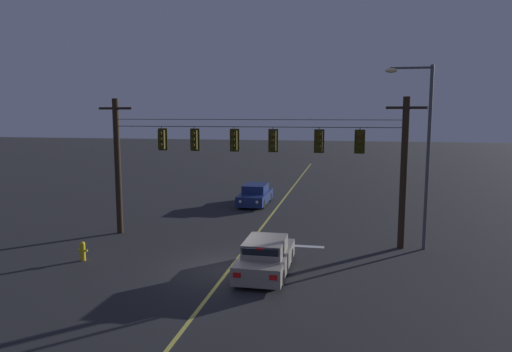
{
  "coord_description": "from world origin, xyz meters",
  "views": [
    {
      "loc": [
        4.62,
        -17.61,
        6.27
      ],
      "look_at": [
        0.0,
        5.49,
        3.09
      ],
      "focal_mm": 32.7,
      "sensor_mm": 36.0,
      "label": 1
    }
  ],
  "objects_px": {
    "traffic_light_centre": "(234,140)",
    "fire_hydrant": "(83,251)",
    "traffic_light_rightmost": "(319,141)",
    "traffic_light_right_inner": "(273,141)",
    "traffic_light_leftmost": "(162,139)",
    "traffic_light_far_right": "(360,142)",
    "traffic_light_left_inner": "(194,140)",
    "street_lamp_corner": "(422,141)",
    "car_oncoming_lead": "(255,195)",
    "car_waiting_near_lane": "(266,257)"
  },
  "relations": [
    {
      "from": "traffic_light_centre",
      "to": "fire_hydrant",
      "type": "distance_m",
      "value": 8.51
    },
    {
      "from": "traffic_light_centre",
      "to": "traffic_light_rightmost",
      "type": "xyz_separation_m",
      "value": [
        4.13,
        0.0,
        0.0
      ]
    },
    {
      "from": "traffic_light_right_inner",
      "to": "traffic_light_leftmost",
      "type": "bearing_deg",
      "value": 180.0
    },
    {
      "from": "traffic_light_centre",
      "to": "traffic_light_far_right",
      "type": "relative_size",
      "value": 1.0
    },
    {
      "from": "traffic_light_left_inner",
      "to": "traffic_light_right_inner",
      "type": "bearing_deg",
      "value": 0.0
    },
    {
      "from": "traffic_light_left_inner",
      "to": "street_lamp_corner",
      "type": "bearing_deg",
      "value": 0.19
    },
    {
      "from": "car_oncoming_lead",
      "to": "fire_hydrant",
      "type": "height_order",
      "value": "car_oncoming_lead"
    },
    {
      "from": "traffic_light_leftmost",
      "to": "traffic_light_rightmost",
      "type": "height_order",
      "value": "same"
    },
    {
      "from": "traffic_light_leftmost",
      "to": "street_lamp_corner",
      "type": "bearing_deg",
      "value": 0.17
    },
    {
      "from": "traffic_light_left_inner",
      "to": "car_waiting_near_lane",
      "type": "bearing_deg",
      "value": -45.95
    },
    {
      "from": "street_lamp_corner",
      "to": "traffic_light_centre",
      "type": "bearing_deg",
      "value": -179.76
    },
    {
      "from": "street_lamp_corner",
      "to": "traffic_light_right_inner",
      "type": "bearing_deg",
      "value": -179.7
    },
    {
      "from": "car_waiting_near_lane",
      "to": "car_oncoming_lead",
      "type": "distance_m",
      "value": 14.01
    },
    {
      "from": "traffic_light_far_right",
      "to": "fire_hydrant",
      "type": "relative_size",
      "value": 1.45
    },
    {
      "from": "traffic_light_rightmost",
      "to": "car_oncoming_lead",
      "type": "distance_m",
      "value": 11.15
    },
    {
      "from": "car_oncoming_lead",
      "to": "street_lamp_corner",
      "type": "bearing_deg",
      "value": -43.46
    },
    {
      "from": "traffic_light_far_right",
      "to": "traffic_light_right_inner",
      "type": "bearing_deg",
      "value": 180.0
    },
    {
      "from": "traffic_light_centre",
      "to": "car_oncoming_lead",
      "type": "bearing_deg",
      "value": 94.83
    },
    {
      "from": "traffic_light_right_inner",
      "to": "car_oncoming_lead",
      "type": "bearing_deg",
      "value": 106.53
    },
    {
      "from": "traffic_light_centre",
      "to": "traffic_light_far_right",
      "type": "distance_m",
      "value": 6.0
    },
    {
      "from": "traffic_light_right_inner",
      "to": "traffic_light_rightmost",
      "type": "bearing_deg",
      "value": 0.0
    },
    {
      "from": "traffic_light_rightmost",
      "to": "traffic_light_centre",
      "type": "bearing_deg",
      "value": 180.0
    },
    {
      "from": "traffic_light_rightmost",
      "to": "fire_hydrant",
      "type": "distance_m",
      "value": 11.63
    },
    {
      "from": "traffic_light_left_inner",
      "to": "traffic_light_right_inner",
      "type": "height_order",
      "value": "same"
    },
    {
      "from": "traffic_light_centre",
      "to": "traffic_light_right_inner",
      "type": "height_order",
      "value": "same"
    },
    {
      "from": "traffic_light_right_inner",
      "to": "street_lamp_corner",
      "type": "relative_size",
      "value": 0.15
    },
    {
      "from": "traffic_light_left_inner",
      "to": "fire_hydrant",
      "type": "height_order",
      "value": "traffic_light_left_inner"
    },
    {
      "from": "car_waiting_near_lane",
      "to": "traffic_light_far_right",
      "type": "bearing_deg",
      "value": 51.96
    },
    {
      "from": "traffic_light_far_right",
      "to": "car_waiting_near_lane",
      "type": "distance_m",
      "value": 7.26
    },
    {
      "from": "traffic_light_centre",
      "to": "fire_hydrant",
      "type": "bearing_deg",
      "value": -140.27
    },
    {
      "from": "car_oncoming_lead",
      "to": "fire_hydrant",
      "type": "bearing_deg",
      "value": -109.28
    },
    {
      "from": "traffic_light_leftmost",
      "to": "car_oncoming_lead",
      "type": "relative_size",
      "value": 0.28
    },
    {
      "from": "street_lamp_corner",
      "to": "traffic_light_far_right",
      "type": "bearing_deg",
      "value": -179.24
    },
    {
      "from": "traffic_light_right_inner",
      "to": "car_waiting_near_lane",
      "type": "bearing_deg",
      "value": -83.95
    },
    {
      "from": "traffic_light_centre",
      "to": "fire_hydrant",
      "type": "height_order",
      "value": "traffic_light_centre"
    },
    {
      "from": "traffic_light_right_inner",
      "to": "traffic_light_rightmost",
      "type": "distance_m",
      "value": 2.2
    },
    {
      "from": "traffic_light_left_inner",
      "to": "car_waiting_near_lane",
      "type": "height_order",
      "value": "traffic_light_left_inner"
    },
    {
      "from": "traffic_light_centre",
      "to": "traffic_light_right_inner",
      "type": "xyz_separation_m",
      "value": [
        1.92,
        0.0,
        0.0
      ]
    },
    {
      "from": "traffic_light_far_right",
      "to": "street_lamp_corner",
      "type": "xyz_separation_m",
      "value": [
        2.74,
        0.04,
        0.05
      ]
    },
    {
      "from": "car_waiting_near_lane",
      "to": "car_oncoming_lead",
      "type": "xyz_separation_m",
      "value": [
        -3.17,
        13.65,
        -0.0
      ]
    },
    {
      "from": "traffic_light_leftmost",
      "to": "traffic_light_right_inner",
      "type": "distance_m",
      "value": 5.67
    },
    {
      "from": "traffic_light_centre",
      "to": "street_lamp_corner",
      "type": "xyz_separation_m",
      "value": [
        8.75,
        0.04,
        0.05
      ]
    },
    {
      "from": "traffic_light_right_inner",
      "to": "fire_hydrant",
      "type": "height_order",
      "value": "traffic_light_right_inner"
    },
    {
      "from": "traffic_light_centre",
      "to": "traffic_light_rightmost",
      "type": "distance_m",
      "value": 4.13
    },
    {
      "from": "traffic_light_centre",
      "to": "traffic_light_rightmost",
      "type": "bearing_deg",
      "value": 0.0
    },
    {
      "from": "traffic_light_far_right",
      "to": "street_lamp_corner",
      "type": "distance_m",
      "value": 2.74
    },
    {
      "from": "traffic_light_left_inner",
      "to": "street_lamp_corner",
      "type": "distance_m",
      "value": 10.78
    },
    {
      "from": "traffic_light_right_inner",
      "to": "street_lamp_corner",
      "type": "xyz_separation_m",
      "value": [
        6.82,
        0.04,
        0.05
      ]
    },
    {
      "from": "traffic_light_leftmost",
      "to": "car_oncoming_lead",
      "type": "bearing_deg",
      "value": 71.77
    },
    {
      "from": "fire_hydrant",
      "to": "car_oncoming_lead",
      "type": "bearing_deg",
      "value": 70.72
    }
  ]
}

